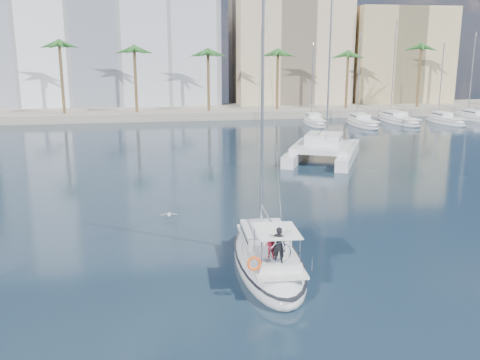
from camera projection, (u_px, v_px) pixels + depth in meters
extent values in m
plane|color=black|center=(221.00, 249.00, 29.23)|extent=(160.00, 160.00, 0.00)
cube|color=gray|center=(171.00, 112.00, 87.48)|extent=(120.00, 14.00, 1.20)
cube|color=white|center=(97.00, 30.00, 93.82)|extent=(42.00, 16.00, 28.00)
cube|color=tan|center=(288.00, 53.00, 97.47)|extent=(20.00, 14.00, 20.00)
cube|color=tan|center=(395.00, 58.00, 99.08)|extent=(18.00, 12.00, 18.00)
cylinder|color=brown|center=(171.00, 85.00, 82.55)|extent=(0.44, 0.44, 10.50)
sphere|color=#235820|center=(170.00, 50.00, 81.30)|extent=(3.60, 3.60, 3.60)
cylinder|color=brown|center=(378.00, 83.00, 88.13)|extent=(0.44, 0.44, 10.50)
sphere|color=#235820|center=(380.00, 50.00, 86.88)|extent=(3.60, 3.60, 3.60)
ellipsoid|color=silver|center=(268.00, 262.00, 26.69)|extent=(3.61, 10.08, 2.06)
ellipsoid|color=black|center=(268.00, 256.00, 26.62)|extent=(3.65, 10.17, 0.18)
cube|color=silver|center=(269.00, 249.00, 26.32)|extent=(2.59, 7.55, 0.12)
cube|color=silver|center=(265.00, 234.00, 27.34)|extent=(2.28, 3.34, 0.60)
cube|color=black|center=(265.00, 233.00, 27.33)|extent=(2.28, 2.96, 0.14)
cylinder|color=#B7BABF|center=(262.00, 110.00, 26.96)|extent=(0.15, 0.15, 13.04)
cylinder|color=#B7BABF|center=(268.00, 217.00, 26.22)|extent=(0.29, 4.02, 0.11)
cube|color=silver|center=(276.00, 259.00, 24.42)|extent=(2.00, 2.57, 0.36)
cube|color=white|center=(277.00, 231.00, 24.00)|extent=(2.00, 2.57, 0.04)
torus|color=silver|center=(280.00, 253.00, 23.34)|extent=(0.96, 0.10, 0.96)
torus|color=#FF4D0D|center=(254.00, 264.00, 22.89)|extent=(0.64, 0.23, 0.64)
imported|color=black|center=(279.00, 245.00, 23.33)|extent=(0.71, 0.61, 1.64)
imported|color=maroon|center=(271.00, 246.00, 23.93)|extent=(0.68, 0.67, 1.11)
cube|color=silver|center=(299.00, 152.00, 54.10)|extent=(6.50, 11.45, 1.10)
cube|color=silver|center=(348.00, 154.00, 52.74)|extent=(6.50, 11.45, 1.10)
cube|color=silver|center=(323.00, 147.00, 52.67)|extent=(7.91, 8.45, 0.50)
cube|color=silver|center=(324.00, 139.00, 53.07)|extent=(4.63, 4.77, 1.00)
cube|color=black|center=(324.00, 138.00, 53.06)|extent=(4.43, 4.34, 0.18)
cylinder|color=#B7BABF|center=(329.00, 60.00, 52.96)|extent=(0.18, 0.18, 16.26)
ellipsoid|color=silver|center=(169.00, 215.00, 34.34)|extent=(0.22, 0.43, 0.20)
sphere|color=silver|center=(169.00, 213.00, 34.53)|extent=(0.11, 0.11, 0.11)
cube|color=gray|center=(164.00, 214.00, 34.28)|extent=(0.49, 0.18, 0.12)
cube|color=gray|center=(174.00, 214.00, 34.38)|extent=(0.49, 0.18, 0.12)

